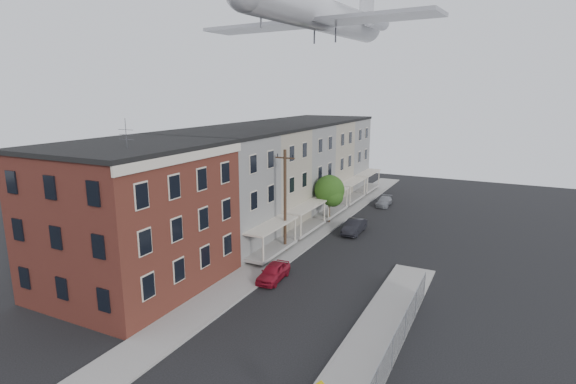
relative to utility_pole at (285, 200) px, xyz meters
The scene contains 17 objects.
sidewalk_left 7.57m from the utility_pole, 89.05° to the left, with size 3.00×62.00×0.12m, color gray.
sidewalk_right 16.99m from the utility_pole, 47.23° to the right, with size 3.00×26.00×0.12m, color gray.
curb_left 7.72m from the utility_pole, 75.52° to the left, with size 0.15×62.00×0.14m, color gray.
curb_right 16.07m from the utility_pole, 51.19° to the right, with size 0.15×26.00×0.14m, color gray.
corner_building 12.73m from the utility_pole, 120.17° to the right, with size 10.31×12.30×12.15m.
row_house_a 6.55m from the utility_pole, 166.73° to the right, with size 11.98×7.00×10.30m.
row_house_b 8.42m from the utility_pole, 139.15° to the left, with size 11.98×7.00×10.30m.
row_house_c 14.03m from the utility_pole, 116.97° to the left, with size 11.98×7.00×10.30m.
row_house_d 20.52m from the utility_pole, 108.07° to the left, with size 11.98×7.00×10.30m.
row_house_e 27.26m from the utility_pole, 103.50° to the left, with size 11.98×7.00×10.30m.
chainlink_fence 18.47m from the utility_pole, 45.90° to the right, with size 0.06×18.06×1.90m.
utility_pole is the anchor object (origin of this frame).
street_tree 10.00m from the utility_pole, 88.11° to the left, with size 3.22×3.20×5.20m.
car_near 7.42m from the utility_pole, 71.25° to the right, with size 1.52×3.77×1.28m, color maroon.
car_mid 9.46m from the utility_pole, 63.70° to the left, with size 1.46×4.19×1.38m, color black.
car_far 20.68m from the utility_pole, 79.76° to the left, with size 1.52×3.73×1.08m, color gray.
airplane 16.53m from the utility_pole, 77.70° to the left, with size 21.58×24.64×7.10m.
Camera 1 is at (11.29, -15.38, 13.72)m, focal length 28.00 mm.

